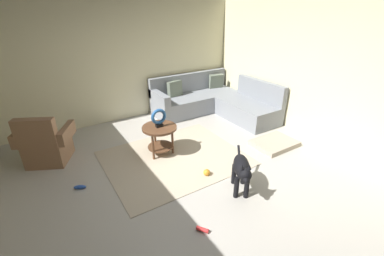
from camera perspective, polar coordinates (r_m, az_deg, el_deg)
The scene contains 13 objects.
ground_plane at distance 4.01m, azimuth -0.86°, elevation -12.44°, with size 6.00×6.00×0.10m, color #B7B2A8.
wall_back at distance 5.97m, azimuth -16.39°, elevation 14.25°, with size 6.00×0.12×2.70m, color beige.
wall_right at distance 5.43m, azimuth 27.12°, elevation 11.47°, with size 0.12×6.00×2.70m, color beige.
area_rug at distance 4.54m, azimuth -3.90°, elevation -6.64°, with size 2.30×1.90×0.01m, color #BCAD93.
sectional_couch at distance 6.32m, azimuth 4.88°, elevation 5.78°, with size 2.20×2.25×0.88m.
armchair at distance 4.91m, azimuth -29.63°, elevation -3.31°, with size 0.98×0.89×0.88m.
side_table at distance 4.49m, azimuth -7.18°, elevation -1.12°, with size 0.60×0.60×0.54m.
torus_sculpture at distance 4.37m, azimuth -7.38°, elevation 2.33°, with size 0.28×0.08×0.33m.
dog_bed_mat at distance 5.15m, azimuth 17.80°, elevation -3.25°, with size 0.80×0.60×0.09m, color #B2A38E.
dog at distance 3.64m, azimuth 10.98°, elevation -9.05°, with size 0.53×0.73×0.63m.
dog_toy_ball at distance 4.09m, azimuth 3.28°, elevation -9.82°, with size 0.11×0.11×0.11m, color orange.
dog_toy_rope at distance 3.27m, azimuth 2.32°, elevation -21.59°, with size 0.05×0.05×0.15m, color red.
dog_toy_bone at distance 4.17m, azimuth -23.62°, elevation -11.93°, with size 0.18×0.06×0.06m, color blue.
Camera 1 is at (-1.64, -2.70, 2.42)m, focal length 24.03 mm.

